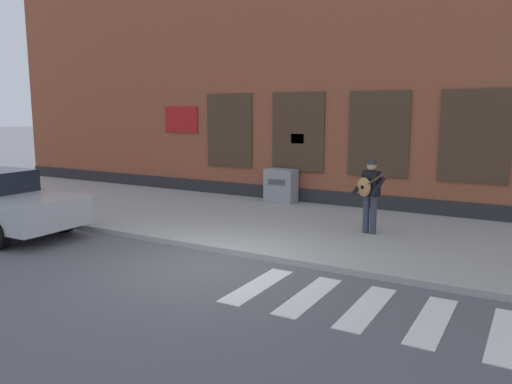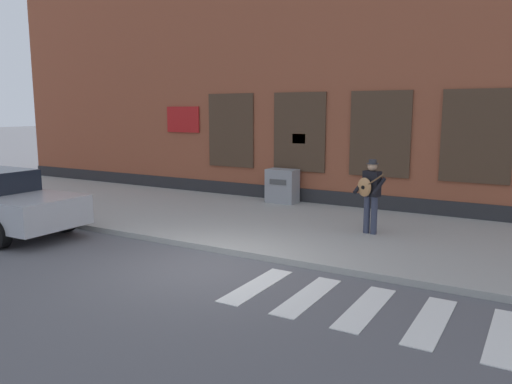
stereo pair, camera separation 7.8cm
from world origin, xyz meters
TOP-DOWN VIEW (x-y plane):
  - ground_plane at (0.00, 0.00)m, footprint 160.00×160.00m
  - sidewalk at (0.00, 3.73)m, footprint 28.00×5.72m
  - building_backdrop at (-0.00, 8.59)m, footprint 28.00×4.06m
  - crosswalk at (3.70, -0.43)m, footprint 5.20×1.90m
  - busker at (1.96, 3.64)m, footprint 0.72×0.63m
  - utility_box at (-1.62, 6.14)m, footprint 0.94×0.60m

SIDE VIEW (x-z plane):
  - ground_plane at x=0.00m, z-range 0.00..0.00m
  - crosswalk at x=3.70m, z-range 0.00..0.01m
  - sidewalk at x=0.00m, z-range 0.00..0.13m
  - utility_box at x=-1.62m, z-range 0.13..1.17m
  - busker at x=1.96m, z-range 0.25..1.98m
  - building_backdrop at x=0.00m, z-range -0.01..8.81m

